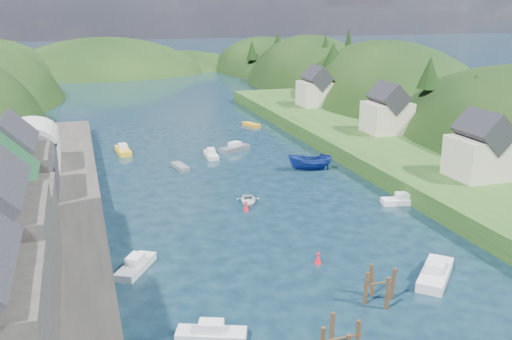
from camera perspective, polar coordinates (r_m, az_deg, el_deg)
name	(u,v)px	position (r m, az deg, el deg)	size (l,w,h in m)	color
ground	(214,157)	(89.31, -4.24, 1.34)	(600.00, 600.00, 0.00)	black
hillside_right	(385,145)	(130.32, 12.78, 2.43)	(36.00, 245.56, 48.00)	black
far_hills	(138,100)	(211.80, -11.71, 6.85)	(103.00, 68.00, 44.00)	black
hill_trees	(192,75)	(101.35, -6.41, 9.47)	(91.06, 152.39, 12.59)	black
quay_left	(42,244)	(58.56, -20.64, -6.93)	(12.00, 110.00, 2.00)	#2D2B28
boat_sheds	(28,154)	(75.46, -21.87, 1.50)	(7.00, 21.00, 7.50)	#2D2D30
terrace_right	(389,153)	(89.13, 13.13, 1.72)	(16.00, 120.00, 2.40)	#234719
right_bank_cottages	(381,112)	(96.65, 12.37, 5.71)	(9.00, 59.24, 8.41)	beige
piling_cluster_far	(379,289)	(47.59, 12.24, -11.58)	(2.90, 2.74, 3.38)	#382314
channel_buoy_near	(318,259)	(53.43, 6.22, -8.80)	(0.70, 0.70, 1.10)	red
channel_buoy_far	(246,206)	(66.08, -0.99, -3.66)	(0.70, 0.70, 1.10)	red
moored_boats	(275,219)	(61.66, 1.87, -4.92)	(38.39, 85.24, 2.48)	white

